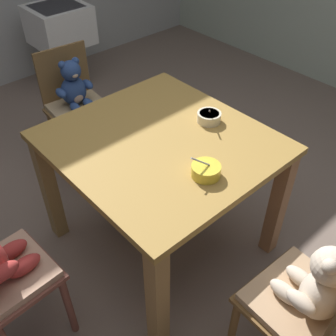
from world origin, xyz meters
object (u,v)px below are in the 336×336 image
Objects in this scene: teddy_chair_near_right at (313,297)px; teddy_chair_near_left at (77,100)px; porridge_bowl_cream_far_center at (209,117)px; sink_basin at (61,36)px; dining_table at (161,161)px; porridge_bowl_yellow_near_right at (206,170)px.

teddy_chair_near_left reaches higher than teddy_chair_near_right.
teddy_chair_near_right is 0.99m from porridge_bowl_cream_far_center.
teddy_chair_near_right is 1.09× the size of sink_basin.
sink_basin reaches higher than dining_table.
teddy_chair_near_right is 0.66m from porridge_bowl_yellow_near_right.
teddy_chair_near_left is 1.05m from porridge_bowl_cream_far_center.
sink_basin is at bearing -9.39° from teddy_chair_near_right.
teddy_chair_near_right is at bearing -3.03° from dining_table.
porridge_bowl_cream_far_center is (1.00, 0.22, 0.25)m from teddy_chair_near_left.
porridge_bowl_yellow_near_right is at bearing 0.35° from teddy_chair_near_left.
teddy_chair_near_right is (0.95, -0.05, -0.08)m from dining_table.
porridge_bowl_cream_far_center is at bearing -8.06° from sink_basin.
porridge_bowl_cream_far_center reaches higher than dining_table.
teddy_chair_near_left is 1.10× the size of sink_basin.
porridge_bowl_cream_far_center reaches higher than teddy_chair_near_right.
dining_table is at bearing 0.35° from teddy_chair_near_left.
porridge_bowl_yellow_near_right is (0.33, -0.03, 0.16)m from dining_table.
dining_table is at bearing -0.32° from teddy_chair_near_right.
porridge_bowl_cream_far_center is 0.92× the size of porridge_bowl_yellow_near_right.
porridge_bowl_cream_far_center is at bearing 81.08° from dining_table.
teddy_chair_near_left is (-0.95, 0.07, -0.09)m from dining_table.
sink_basin is at bearing 165.45° from porridge_bowl_yellow_near_right.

